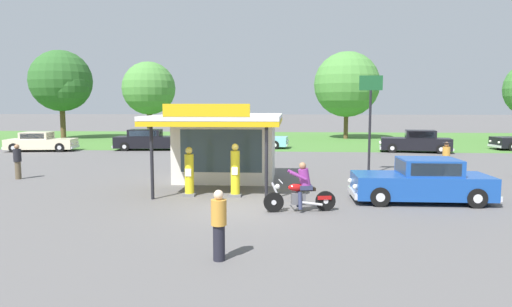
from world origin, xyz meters
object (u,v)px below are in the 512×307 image
(parked_car_back_row_left, at_px, (41,142))
(parked_car_back_row_far_right, at_px, (151,140))
(bystander_standing_back_lot, at_px, (446,158))
(roadside_pole_sign, at_px, (370,107))
(gas_pump_nearside, at_px, (189,174))
(bystander_chatting_near_pumps, at_px, (207,145))
(featured_classic_sedan, at_px, (422,182))
(parked_car_back_row_far_left, at_px, (253,139))
(parked_car_back_row_centre_left, at_px, (416,142))
(bystander_strolling_foreground, at_px, (219,224))
(gas_pump_offside, at_px, (235,172))
(motorcycle_with_rider, at_px, (301,191))
(bystander_leaning_by_kiosk, at_px, (18,161))

(parked_car_back_row_left, relative_size, parked_car_back_row_far_right, 0.89)
(bystander_standing_back_lot, relative_size, roadside_pole_sign, 0.35)
(gas_pump_nearside, xyz_separation_m, bystander_chatting_near_pumps, (-1.42, 11.45, 0.04))
(featured_classic_sedan, xyz_separation_m, parked_car_back_row_far_left, (-7.48, 19.53, -0.02))
(parked_car_back_row_left, xyz_separation_m, roadside_pole_sign, (22.14, -9.76, 2.61))
(parked_car_back_row_centre_left, relative_size, bystander_standing_back_lot, 3.10)
(gas_pump_nearside, distance_m, bystander_strolling_foreground, 7.25)
(gas_pump_offside, xyz_separation_m, roadside_pole_sign, (5.86, 5.76, 2.36))
(parked_car_back_row_centre_left, bearing_deg, bystander_chatting_near_pumps, -159.83)
(gas_pump_nearside, xyz_separation_m, motorcycle_with_rider, (4.09, -2.21, -0.18))
(parked_car_back_row_left, distance_m, bystander_strolling_foreground, 27.99)
(gas_pump_nearside, distance_m, bystander_leaning_by_kiosk, 9.23)
(parked_car_back_row_left, height_order, parked_car_back_row_far_right, parked_car_back_row_far_right)
(bystander_standing_back_lot, bearing_deg, bystander_chatting_near_pumps, 153.38)
(featured_classic_sedan, relative_size, roadside_pole_sign, 1.01)
(bystander_strolling_foreground, bearing_deg, parked_car_back_row_far_right, 110.50)
(featured_classic_sedan, height_order, bystander_strolling_foreground, bystander_strolling_foreground)
(gas_pump_offside, relative_size, parked_car_back_row_centre_left, 0.38)
(featured_classic_sedan, distance_m, bystander_standing_back_lot, 6.25)
(parked_car_back_row_centre_left, distance_m, bystander_strolling_foreground, 25.88)
(motorcycle_with_rider, height_order, bystander_leaning_by_kiosk, bystander_leaning_by_kiosk)
(parked_car_back_row_far_left, relative_size, bystander_strolling_foreground, 3.64)
(bystander_standing_back_lot, bearing_deg, bystander_strolling_foreground, -126.15)
(gas_pump_offside, distance_m, parked_car_back_row_far_left, 19.12)
(gas_pump_offside, xyz_separation_m, parked_car_back_row_far_left, (-0.87, 19.10, -0.22))
(featured_classic_sedan, relative_size, parked_car_back_row_centre_left, 0.94)
(bystander_leaning_by_kiosk, xyz_separation_m, bystander_chatting_near_pumps, (7.24, 8.24, 0.04))
(bystander_leaning_by_kiosk, bearing_deg, gas_pump_nearside, -20.33)
(motorcycle_with_rider, distance_m, parked_car_back_row_centre_left, 20.81)
(parked_car_back_row_centre_left, height_order, roadside_pole_sign, roadside_pole_sign)
(parked_car_back_row_far_left, relative_size, bystander_standing_back_lot, 3.42)
(parked_car_back_row_far_right, bearing_deg, featured_classic_sedan, -49.04)
(gas_pump_offside, xyz_separation_m, parked_car_back_row_centre_left, (11.10, 16.68, -0.18))
(gas_pump_nearside, xyz_separation_m, bystander_strolling_foreground, (2.19, -6.91, -0.02))
(featured_classic_sedan, bearing_deg, bystander_strolling_foreground, -133.47)
(gas_pump_nearside, bearing_deg, bystander_chatting_near_pumps, 97.08)
(parked_car_back_row_left, xyz_separation_m, bystander_chatting_near_pumps, (13.13, -4.06, 0.23))
(parked_car_back_row_far_right, xyz_separation_m, bystander_chatting_near_pumps, (5.29, -5.45, 0.15))
(bystander_chatting_near_pumps, xyz_separation_m, roadside_pole_sign, (9.00, -5.69, 2.39))
(motorcycle_with_rider, xyz_separation_m, bystander_strolling_foreground, (-1.90, -4.70, 0.16))
(parked_car_back_row_left, bearing_deg, parked_car_back_row_far_right, 10.04)
(parked_car_back_row_left, relative_size, bystander_standing_back_lot, 3.07)
(roadside_pole_sign, bearing_deg, gas_pump_offside, -135.51)
(parked_car_back_row_left, xyz_separation_m, parked_car_back_row_centre_left, (27.38, 1.17, 0.08))
(parked_car_back_row_centre_left, bearing_deg, bystander_strolling_foreground, -114.26)
(parked_car_back_row_far_left, bearing_deg, bystander_standing_back_lot, -53.74)
(gas_pump_nearside, bearing_deg, parked_car_back_row_centre_left, 52.45)
(gas_pump_nearside, relative_size, gas_pump_offside, 0.93)
(bystander_standing_back_lot, bearing_deg, gas_pump_offside, -150.83)
(parked_car_back_row_centre_left, relative_size, roadside_pole_sign, 1.08)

